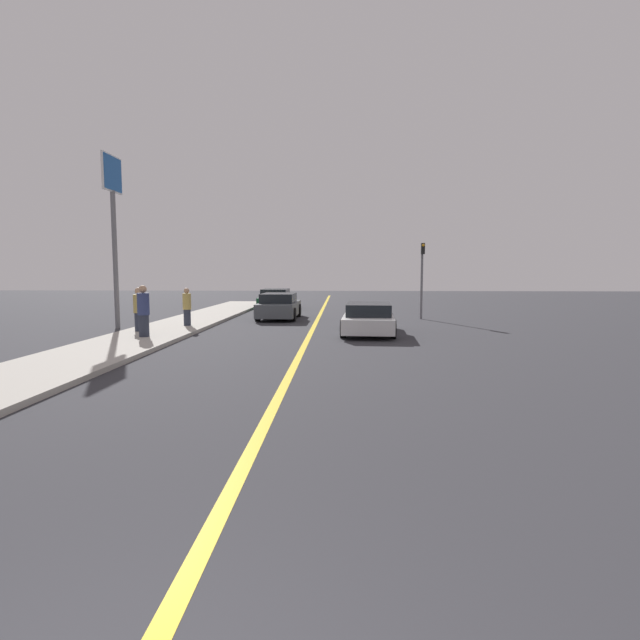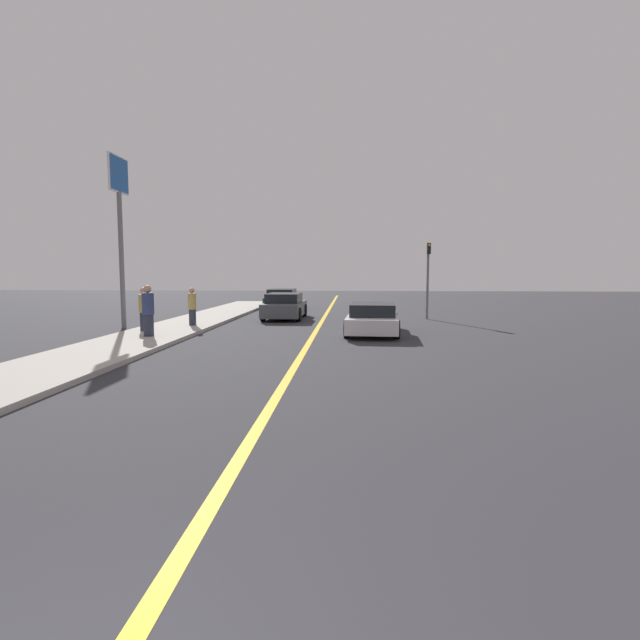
% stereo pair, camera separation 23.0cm
% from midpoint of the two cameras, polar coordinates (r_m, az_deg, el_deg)
% --- Properties ---
extents(road_center_line, '(0.20, 60.00, 0.01)m').
position_cam_midpoint_polar(road_center_line, '(20.09, -1.32, -1.32)').
color(road_center_line, gold).
rests_on(road_center_line, ground_plane).
extents(sidewalk_left, '(2.90, 35.91, 0.14)m').
position_cam_midpoint_polar(sidewalk_left, '(21.25, -17.35, -1.02)').
color(sidewalk_left, '#ADA89E').
rests_on(sidewalk_left, ground_plane).
extents(car_near_right_lane, '(2.21, 4.75, 1.20)m').
position_cam_midpoint_polar(car_near_right_lane, '(19.46, 5.21, 0.18)').
color(car_near_right_lane, silver).
rests_on(car_near_right_lane, ground_plane).
extents(car_ahead_center, '(1.99, 4.32, 1.31)m').
position_cam_midpoint_polar(car_ahead_center, '(25.44, -4.96, 1.56)').
color(car_ahead_center, '#4C5156').
rests_on(car_ahead_center, ground_plane).
extents(car_far_distant, '(1.94, 4.72, 1.31)m').
position_cam_midpoint_polar(car_far_distant, '(32.01, -5.26, 2.38)').
color(car_far_distant, '#144728').
rests_on(car_far_distant, ground_plane).
extents(pedestrian_near_curb, '(0.41, 0.41, 1.80)m').
position_cam_midpoint_polar(pedestrian_near_curb, '(18.50, -19.86, 0.95)').
color(pedestrian_near_curb, '#282D3D').
rests_on(pedestrian_near_curb, sidewalk_left).
extents(pedestrian_mid_group, '(0.40, 0.40, 1.67)m').
position_cam_midpoint_polar(pedestrian_mid_group, '(20.27, -20.29, 1.12)').
color(pedestrian_mid_group, '#282D3D').
rests_on(pedestrian_mid_group, sidewalk_left).
extents(pedestrian_far_standing, '(0.35, 0.35, 1.59)m').
position_cam_midpoint_polar(pedestrian_far_standing, '(21.77, -15.26, 1.46)').
color(pedestrian_far_standing, '#282D3D').
rests_on(pedestrian_far_standing, sidewalk_left).
extents(traffic_light, '(0.18, 0.40, 3.82)m').
position_cam_midpoint_polar(traffic_light, '(25.72, 11.33, 5.35)').
color(traffic_light, slate).
rests_on(traffic_light, ground_plane).
extents(roadside_sign, '(0.20, 1.70, 7.21)m').
position_cam_midpoint_polar(roadside_sign, '(23.04, -22.86, 12.32)').
color(roadside_sign, slate).
rests_on(roadside_sign, ground_plane).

